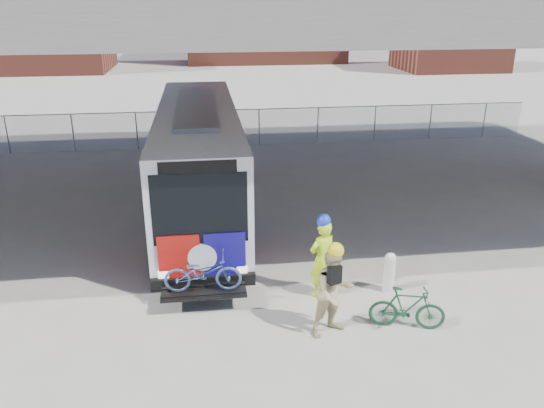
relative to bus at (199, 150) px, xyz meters
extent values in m
plane|color=#9E9991|center=(2.00, -3.61, -2.11)|extent=(160.00, 160.00, 0.00)
cube|color=silver|center=(0.00, -0.02, -0.16)|extent=(2.55, 12.00, 3.20)
cube|color=black|center=(0.00, 0.48, 0.48)|extent=(2.61, 11.00, 1.28)
cube|color=black|center=(0.00, -5.97, 0.23)|extent=(2.24, 0.12, 1.76)
cube|color=black|center=(0.00, -5.97, 1.25)|extent=(1.78, 0.12, 0.30)
cube|color=black|center=(0.00, -6.07, -1.66)|extent=(2.55, 0.20, 0.30)
cube|color=#B0120D|center=(-0.55, -6.04, -1.01)|extent=(1.00, 0.08, 1.20)
cube|color=navy|center=(0.55, -6.04, -1.01)|extent=(1.00, 0.08, 1.20)
cylinder|color=silver|center=(0.00, -6.06, -1.01)|extent=(0.70, 0.06, 0.70)
cube|color=gray|center=(0.00, -0.02, 1.51)|extent=(1.28, 7.20, 0.14)
cube|color=black|center=(0.00, -6.57, -1.66)|extent=(2.00, 0.70, 0.06)
cylinder|color=black|center=(-1.16, -4.42, -1.61)|extent=(0.30, 1.00, 1.00)
cylinder|color=black|center=(1.15, -4.42, -1.61)|extent=(0.30, 1.00, 1.00)
cylinder|color=black|center=(-1.16, 4.18, -1.61)|extent=(0.30, 1.00, 1.00)
cylinder|color=black|center=(1.15, 4.18, -1.61)|extent=(0.30, 1.00, 1.00)
cube|color=#B0120D|center=(-1.31, -3.82, -0.81)|extent=(0.06, 2.60, 1.70)
cube|color=navy|center=(-1.31, -2.22, -0.81)|extent=(0.06, 1.40, 1.70)
cube|color=#B0120D|center=(1.30, -3.82, -0.81)|extent=(0.06, 2.60, 1.70)
cube|color=navy|center=(1.30, -2.22, -0.81)|extent=(0.06, 1.40, 1.70)
imported|color=#3D5886|center=(0.00, -6.57, -1.15)|extent=(1.83, 0.72, 0.95)
cube|color=#605E59|center=(2.00, 0.39, 4.64)|extent=(40.00, 16.00, 1.50)
cylinder|color=gray|center=(-6.00, 8.39, -1.21)|extent=(0.06, 0.06, 1.80)
cylinder|color=gray|center=(-2.00, 8.39, -1.21)|extent=(0.06, 0.06, 1.80)
cylinder|color=gray|center=(2.00, 8.39, -1.21)|extent=(0.06, 0.06, 1.80)
cylinder|color=gray|center=(6.00, 8.39, -1.21)|extent=(0.06, 0.06, 1.80)
cylinder|color=gray|center=(10.00, 8.39, -1.21)|extent=(0.06, 0.06, 1.80)
cylinder|color=gray|center=(14.00, 8.39, -1.21)|extent=(0.06, 0.06, 1.80)
plane|color=gray|center=(2.00, 8.39, -1.21)|extent=(30.00, 0.00, 30.00)
cube|color=gray|center=(2.00, 8.39, -0.29)|extent=(30.00, 0.05, 0.04)
cube|color=brown|center=(-16.00, 41.39, 2.89)|extent=(14.00, 10.00, 10.00)
cube|color=brown|center=(8.00, 48.39, 3.89)|extent=(18.00, 12.00, 12.00)
cube|color=brown|center=(26.00, 36.39, 1.89)|extent=(10.00, 8.00, 8.00)
cylinder|color=white|center=(4.62, -6.38, -1.65)|extent=(0.28, 0.28, 0.92)
sphere|color=white|center=(4.62, -6.38, -1.18)|extent=(0.28, 0.28, 0.28)
imported|color=#C8FF1A|center=(2.90, -6.32, -1.12)|extent=(0.85, 0.72, 1.98)
sphere|color=blue|center=(2.90, -6.32, -0.10)|extent=(0.34, 0.34, 0.34)
imported|color=tan|center=(2.79, -7.92, -1.11)|extent=(1.17, 1.05, 1.99)
sphere|color=yellow|center=(2.79, -7.92, -0.10)|extent=(0.35, 0.35, 0.35)
cube|color=black|center=(2.74, -8.11, -0.57)|extent=(0.32, 0.25, 0.40)
imported|color=#154327|center=(4.47, -7.98, -1.60)|extent=(1.74, 0.91, 1.01)
camera|label=1|loc=(0.13, -17.60, 4.80)|focal=35.00mm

